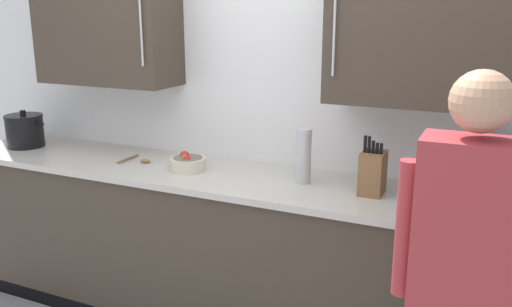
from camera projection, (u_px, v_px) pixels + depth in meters
back_wall_tiled at (258, 73)px, 3.04m from camera, size 4.33×0.44×2.73m
counter_unit at (235, 254)px, 3.03m from camera, size 3.64×0.62×0.92m
wooden_spoon at (137, 160)px, 3.17m from camera, size 0.16×0.19×0.02m
stock_pot at (25, 131)px, 3.50m from camera, size 0.33×0.24×0.24m
thermos_flask at (304, 156)px, 2.75m from camera, size 0.08×0.08×0.28m
knife_block at (373, 172)px, 2.59m from camera, size 0.11×0.15×0.29m
fruit_bowl at (188, 163)px, 3.00m from camera, size 0.20×0.20×0.10m
person_figure at (464, 263)px, 1.82m from camera, size 0.49×0.52×1.61m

